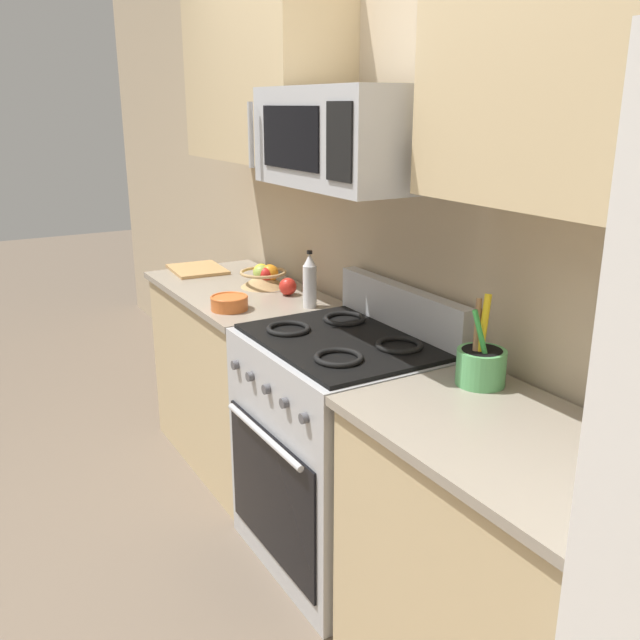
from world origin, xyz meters
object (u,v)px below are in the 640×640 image
Objects in this scene: microwave at (351,137)px; apple_loose at (288,287)px; utensil_crock at (481,364)px; fruit_basket at (264,276)px; prep_bowl at (229,302)px; cutting_board at (197,269)px; bottle_vinegar at (310,281)px; range_oven at (341,449)px.

microwave is 8.53× the size of apple_loose.
microwave reaches higher than utensil_crock.
fruit_basket is (-1.44, -0.05, -0.02)m from utensil_crock.
fruit_basket is 0.20m from apple_loose.
utensil_crock is 1.21m from prep_bowl.
bottle_vinegar is at bearing 11.30° from cutting_board.
microwave reaches higher than range_oven.
fruit_basket is at bearing 18.64° from cutting_board.
apple_loose is at bearing 15.46° from cutting_board.
apple_loose reaches higher than cutting_board.
prep_bowl is (0.28, -0.30, -0.02)m from fruit_basket.
microwave is at bearing -5.44° from fruit_basket.
bottle_vinegar is (-0.47, 0.10, -0.62)m from microwave.
utensil_crock is at bearing 1.97° from bottle_vinegar.
utensil_crock is at bearing 6.36° from cutting_board.
cutting_board is at bearing -164.54° from apple_loose.
bottle_vinegar reaches higher than apple_loose.
range_oven is at bearing -89.91° from microwave.
prep_bowl is at bearing -163.08° from utensil_crock.
fruit_basket is 2.75× the size of apple_loose.
microwave is at bearing 19.43° from prep_bowl.
range_oven is 13.39× the size of apple_loose.
fruit_basket is 0.41m from prep_bowl.
range_oven is 0.85m from apple_loose.
prep_bowl is (-0.61, -0.19, 0.47)m from range_oven.
bottle_vinegar is 0.36m from prep_bowl.
utensil_crock is at bearing 16.59° from range_oven.
bottle_vinegar is (0.42, 0.02, 0.07)m from fruit_basket.
prep_bowl is at bearing -113.24° from bottle_vinegar.
utensil_crock is 0.91× the size of cutting_board.
range_oven is at bearing -163.41° from utensil_crock.
range_oven is 4.86× the size of fruit_basket.
fruit_basket is 0.70× the size of cutting_board.
microwave is 2.79× the size of bottle_vinegar.
bottle_vinegar is 1.54× the size of prep_bowl.
bottle_vinegar is at bearing 167.66° from microwave.
cutting_board is 0.77m from prep_bowl.
bottle_vinegar is at bearing 2.53° from fruit_basket.
range_oven reaches higher than fruit_basket.
apple_loose is 0.25× the size of cutting_board.
microwave is at bearing -9.13° from apple_loose.
utensil_crock is 1.79× the size of prep_bowl.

